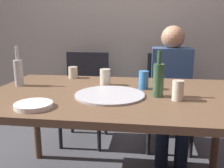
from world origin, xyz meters
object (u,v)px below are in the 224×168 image
at_px(pizza_tray, 110,95).
at_px(wine_glass, 178,91).
at_px(wine_bottle, 19,72).
at_px(chair_right, 169,94).
at_px(dining_table, 116,104).
at_px(tumbler_near, 73,72).
at_px(soda_can, 144,80).
at_px(tumbler_far, 105,77).
at_px(plate_stack, 34,105).
at_px(guest_in_sweater, 171,85).
at_px(beer_bottle, 158,79).
at_px(chair_left, 85,91).

bearing_deg(pizza_tray, wine_glass, -5.73).
relative_size(wine_bottle, chair_right, 0.31).
relative_size(dining_table, chair_right, 1.82).
relative_size(tumbler_near, soda_can, 0.75).
xyz_separation_m(wine_bottle, soda_can, (0.87, 0.03, -0.04)).
xyz_separation_m(tumbler_far, wine_glass, (0.47, -0.31, -0.00)).
relative_size(dining_table, plate_stack, 8.23).
bearing_deg(guest_in_sweater, pizza_tray, 61.34).
bearing_deg(dining_table, tumbler_near, 134.22).
bearing_deg(wine_glass, beer_bottle, 149.37).
height_order(tumbler_far, plate_stack, tumbler_far).
height_order(plate_stack, chair_right, chair_right).
height_order(tumbler_near, guest_in_sweater, guest_in_sweater).
height_order(tumbler_far, chair_left, chair_left).
bearing_deg(wine_glass, plate_stack, -162.68).
xyz_separation_m(pizza_tray, plate_stack, (-0.36, -0.28, 0.01)).
relative_size(dining_table, tumbler_far, 14.07).
xyz_separation_m(plate_stack, chair_right, (0.81, 1.24, -0.25)).
bearing_deg(chair_left, tumbler_far, 114.96).
bearing_deg(tumbler_far, wine_glass, -33.38).
height_order(dining_table, chair_left, chair_left).
bearing_deg(beer_bottle, pizza_tray, -175.23).
bearing_deg(tumbler_near, chair_right, 30.76).
height_order(beer_bottle, plate_stack, beer_bottle).
xyz_separation_m(wine_bottle, tumbler_far, (0.60, 0.10, -0.04)).
xyz_separation_m(wine_bottle, tumbler_near, (0.30, 0.31, -0.06)).
relative_size(wine_glass, guest_in_sweater, 0.10).
bearing_deg(guest_in_sweater, beer_bottle, 78.85).
xyz_separation_m(tumbler_far, chair_left, (-0.32, 0.70, -0.30)).
height_order(beer_bottle, tumbler_far, beer_bottle).
bearing_deg(chair_right, beer_bottle, 80.61).
bearing_deg(wine_glass, soda_can, 129.60).
height_order(soda_can, guest_in_sweater, guest_in_sweater).
distance_m(beer_bottle, chair_right, 1.01).
bearing_deg(plate_stack, tumbler_far, 62.15).
height_order(tumbler_near, tumbler_far, tumbler_far).
xyz_separation_m(wine_glass, plate_stack, (-0.76, -0.24, -0.05)).
bearing_deg(plate_stack, dining_table, 41.47).
relative_size(plate_stack, guest_in_sweater, 0.17).
distance_m(soda_can, plate_stack, 0.74).
distance_m(dining_table, chair_left, 1.01).
bearing_deg(chair_left, guest_in_sweater, 169.79).
bearing_deg(beer_bottle, dining_table, 170.47).
height_order(dining_table, guest_in_sweater, guest_in_sweater).
relative_size(wine_bottle, wine_glass, 2.41).
bearing_deg(dining_table, wine_bottle, 171.49).
xyz_separation_m(tumbler_near, plate_stack, (0.01, -0.76, -0.03)).
bearing_deg(wine_glass, tumbler_near, 145.97).
bearing_deg(chair_right, guest_in_sweater, 90.00).
bearing_deg(soda_can, wine_bottle, -178.35).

